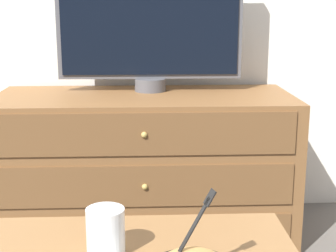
# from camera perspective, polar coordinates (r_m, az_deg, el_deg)

# --- Properties ---
(ground_plane) EXTENTS (12.00, 12.00, 0.00)m
(ground_plane) POSITION_cam_1_polar(r_m,az_deg,el_deg) (2.75, -4.60, -8.85)
(ground_plane) COLOR #56514C
(dresser) EXTENTS (1.31, 0.57, 0.65)m
(dresser) POSITION_cam_1_polar(r_m,az_deg,el_deg) (2.35, -2.59, -4.37)
(dresser) COLOR brown
(dresser) RESTS_ON ground_plane
(tv) EXTENTS (0.83, 0.14, 0.62)m
(tv) POSITION_cam_1_polar(r_m,az_deg,el_deg) (2.35, -2.04, 11.69)
(tv) COLOR #515156
(tv) RESTS_ON dresser
(drink_cup) EXTENTS (0.09, 0.09, 0.11)m
(drink_cup) POSITION_cam_1_polar(r_m,az_deg,el_deg) (1.22, -6.92, -11.83)
(drink_cup) COLOR #9E6638
(drink_cup) RESTS_ON coffee_table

